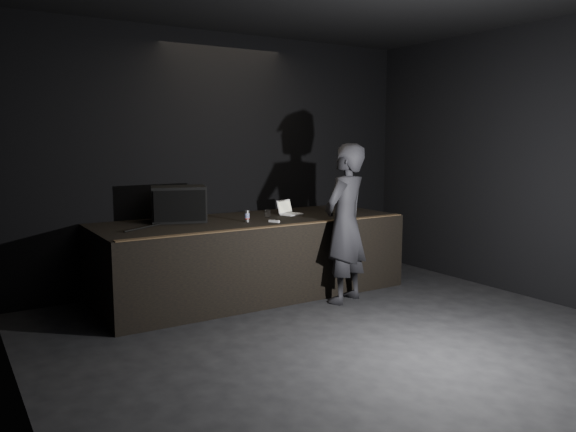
# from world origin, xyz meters

# --- Properties ---
(ground) EXTENTS (7.00, 7.00, 0.00)m
(ground) POSITION_xyz_m (0.00, 0.00, 0.00)
(ground) COLOR black
(ground) RESTS_ON ground
(room_walls) EXTENTS (6.10, 7.10, 3.52)m
(room_walls) POSITION_xyz_m (0.00, 0.00, 2.02)
(room_walls) COLOR black
(room_walls) RESTS_ON ground
(stage_riser) EXTENTS (4.00, 1.50, 1.00)m
(stage_riser) POSITION_xyz_m (0.00, 2.73, 0.50)
(stage_riser) COLOR black
(stage_riser) RESTS_ON ground
(riser_lip) EXTENTS (3.92, 0.10, 0.01)m
(riser_lip) POSITION_xyz_m (0.00, 2.02, 1.01)
(riser_lip) COLOR brown
(riser_lip) RESTS_ON stage_riser
(stage_monitor) EXTENTS (0.79, 0.67, 0.45)m
(stage_monitor) POSITION_xyz_m (-0.86, 3.04, 1.23)
(stage_monitor) COLOR black
(stage_monitor) RESTS_ON stage_riser
(cable) EXTENTS (0.78, 0.51, 0.02)m
(cable) POSITION_xyz_m (-1.32, 2.79, 1.01)
(cable) COLOR black
(cable) RESTS_ON stage_riser
(laptop) EXTENTS (0.36, 0.34, 0.20)m
(laptop) POSITION_xyz_m (0.68, 2.87, 1.05)
(laptop) COLOR white
(laptop) RESTS_ON stage_riser
(beer_can) EXTENTS (0.06, 0.06, 0.15)m
(beer_can) POSITION_xyz_m (-0.14, 2.55, 1.07)
(beer_can) COLOR silver
(beer_can) RESTS_ON stage_riser
(plastic_cup) EXTENTS (0.08, 0.08, 0.10)m
(plastic_cup) POSITION_xyz_m (0.29, 2.78, 1.05)
(plastic_cup) COLOR white
(plastic_cup) RESTS_ON stage_riser
(wii_remote) EXTENTS (0.10, 0.15, 0.03)m
(wii_remote) POSITION_xyz_m (0.12, 2.32, 1.01)
(wii_remote) COLOR silver
(wii_remote) RESTS_ON stage_riser
(person) EXTENTS (0.85, 0.72, 1.99)m
(person) POSITION_xyz_m (0.83, 1.78, 1.00)
(person) COLOR black
(person) RESTS_ON ground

